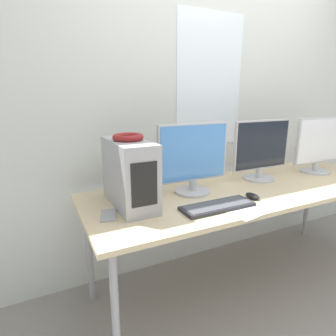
# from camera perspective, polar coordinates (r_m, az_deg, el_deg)

# --- Properties ---
(ground_plane) EXTENTS (14.00, 14.00, 0.00)m
(ground_plane) POSITION_cam_1_polar(r_m,az_deg,el_deg) (2.20, 22.39, -26.08)
(ground_plane) COLOR gray
(wall_back) EXTENTS (8.00, 0.07, 2.70)m
(wall_back) POSITION_cam_1_polar(r_m,az_deg,el_deg) (2.38, 8.53, 13.34)
(wall_back) COLOR silver
(wall_back) RESTS_ON ground_plane
(desk) EXTENTS (2.32, 0.80, 0.77)m
(desk) POSITION_cam_1_polar(r_m,az_deg,el_deg) (2.08, 16.16, -4.90)
(desk) COLOR #D1BA8E
(desk) RESTS_ON ground_plane
(pc_tower) EXTENTS (0.20, 0.47, 0.38)m
(pc_tower) POSITION_cam_1_polar(r_m,az_deg,el_deg) (1.63, -7.84, -1.07)
(pc_tower) COLOR #9E9EA3
(pc_tower) RESTS_ON desk
(headphones) EXTENTS (0.17, 0.17, 0.04)m
(headphones) POSITION_cam_1_polar(r_m,az_deg,el_deg) (1.59, -8.11, 6.24)
(headphones) COLOR maroon
(headphones) RESTS_ON pc_tower
(monitor_main) EXTENTS (0.50, 0.23, 0.46)m
(monitor_main) POSITION_cam_1_polar(r_m,az_deg,el_deg) (1.82, 5.15, 1.97)
(monitor_main) COLOR #B7B7BC
(monitor_main) RESTS_ON desk
(monitor_right_near) EXTENTS (0.51, 0.23, 0.45)m
(monitor_right_near) POSITION_cam_1_polar(r_m,az_deg,el_deg) (2.22, 18.40, 3.51)
(monitor_right_near) COLOR #B7B7BC
(monitor_right_near) RESTS_ON desk
(monitor_right_far) EXTENTS (0.51, 0.23, 0.46)m
(monitor_right_far) POSITION_cam_1_polar(r_m,az_deg,el_deg) (2.62, 28.24, 4.17)
(monitor_right_far) COLOR #B7B7BC
(monitor_right_far) RESTS_ON desk
(keyboard) EXTENTS (0.44, 0.15, 0.02)m
(keyboard) POSITION_cam_1_polar(r_m,az_deg,el_deg) (1.65, 10.04, -7.63)
(keyboard) COLOR #28282D
(keyboard) RESTS_ON desk
(mouse) EXTENTS (0.05, 0.11, 0.03)m
(mouse) POSITION_cam_1_polar(r_m,az_deg,el_deg) (1.84, 16.78, -5.46)
(mouse) COLOR black
(mouse) RESTS_ON desk
(cell_phone) EXTENTS (0.12, 0.17, 0.01)m
(cell_phone) POSITION_cam_1_polar(r_m,az_deg,el_deg) (1.55, -12.06, -9.37)
(cell_phone) COLOR #99999E
(cell_phone) RESTS_ON desk
(paper_sheet_left) EXTENTS (0.26, 0.33, 0.00)m
(paper_sheet_left) POSITION_cam_1_polar(r_m,az_deg,el_deg) (1.67, 13.88, -7.87)
(paper_sheet_left) COLOR white
(paper_sheet_left) RESTS_ON desk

